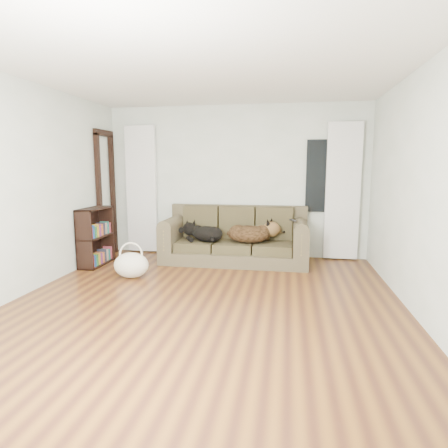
% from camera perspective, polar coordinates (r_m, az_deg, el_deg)
% --- Properties ---
extents(floor, '(5.00, 5.00, 0.00)m').
position_cam_1_polar(floor, '(4.39, -3.00, -12.07)').
color(floor, '#412113').
rests_on(floor, ground).
extents(ceiling, '(5.00, 5.00, 0.00)m').
position_cam_1_polar(ceiling, '(4.23, -3.30, 23.00)').
color(ceiling, white).
rests_on(ceiling, ground).
extents(wall_back, '(4.50, 0.04, 2.60)m').
position_cam_1_polar(wall_back, '(6.57, 1.75, 6.48)').
color(wall_back, silver).
rests_on(wall_back, ground).
extents(wall_left, '(0.04, 5.00, 2.60)m').
position_cam_1_polar(wall_left, '(5.10, -28.69, 4.78)').
color(wall_left, silver).
rests_on(wall_left, ground).
extents(wall_right, '(0.04, 5.00, 2.60)m').
position_cam_1_polar(wall_right, '(4.22, 28.26, 4.21)').
color(wall_right, silver).
rests_on(wall_right, ground).
extents(curtain_left, '(0.55, 0.08, 2.25)m').
position_cam_1_polar(curtain_left, '(6.94, -12.44, 5.16)').
color(curtain_left, white).
rests_on(curtain_left, ground).
extents(curtain_right, '(0.55, 0.08, 2.25)m').
position_cam_1_polar(curtain_right, '(6.49, 17.64, 4.73)').
color(curtain_right, white).
rests_on(curtain_right, ground).
extents(window_pane, '(0.50, 0.03, 1.20)m').
position_cam_1_polar(window_pane, '(6.49, 14.60, 7.07)').
color(window_pane, black).
rests_on(window_pane, wall_back).
extents(door_casing, '(0.07, 0.60, 2.10)m').
position_cam_1_polar(door_casing, '(6.82, -17.49, 4.07)').
color(door_casing, black).
rests_on(door_casing, ground).
extents(sofa, '(2.35, 1.02, 0.96)m').
position_cam_1_polar(sofa, '(6.13, 1.65, -1.67)').
color(sofa, '#3B3220').
rests_on(sofa, floor).
extents(dog_black_lab, '(0.73, 0.69, 0.25)m').
position_cam_1_polar(dog_black_lab, '(6.14, -2.90, -1.39)').
color(dog_black_lab, black).
rests_on(dog_black_lab, sofa).
extents(dog_shepherd, '(0.72, 0.52, 0.31)m').
position_cam_1_polar(dog_shepherd, '(6.02, 4.19, -1.50)').
color(dog_shepherd, black).
rests_on(dog_shepherd, sofa).
extents(tv_remote, '(0.13, 0.20, 0.02)m').
position_cam_1_polar(tv_remote, '(5.93, 10.45, 0.57)').
color(tv_remote, black).
rests_on(tv_remote, sofa).
extents(tote_bag, '(0.58, 0.50, 0.36)m').
position_cam_1_polar(tote_bag, '(5.47, -13.93, -6.32)').
color(tote_bag, beige).
rests_on(tote_bag, floor).
extents(bookshelf, '(0.37, 0.76, 0.92)m').
position_cam_1_polar(bookshelf, '(6.28, -18.98, -1.43)').
color(bookshelf, black).
rests_on(bookshelf, floor).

